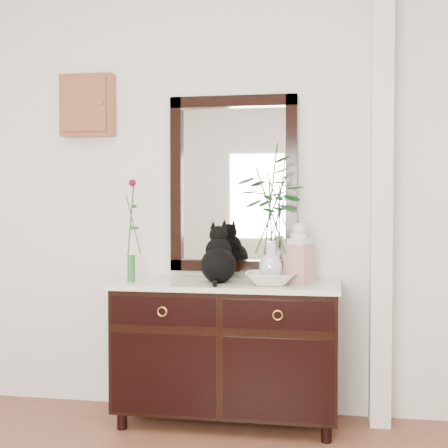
% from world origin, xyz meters
% --- Properties ---
extents(wall_back, '(3.60, 0.04, 2.70)m').
position_xyz_m(wall_back, '(0.00, 1.98, 1.35)').
color(wall_back, white).
rests_on(wall_back, ground).
extents(pilaster, '(0.12, 0.20, 2.70)m').
position_xyz_m(pilaster, '(1.00, 1.90, 1.35)').
color(pilaster, white).
rests_on(pilaster, ground).
extents(sideboard, '(1.33, 0.52, 0.82)m').
position_xyz_m(sideboard, '(0.10, 1.73, 0.47)').
color(sideboard, black).
rests_on(sideboard, ground).
extents(wall_mirror, '(0.80, 0.06, 1.10)m').
position_xyz_m(wall_mirror, '(0.10, 1.97, 1.44)').
color(wall_mirror, black).
rests_on(wall_mirror, wall_back).
extents(key_cabinet, '(0.35, 0.10, 0.40)m').
position_xyz_m(key_cabinet, '(-0.85, 1.94, 1.95)').
color(key_cabinet, brown).
rests_on(key_cabinet, wall_back).
extents(cat, '(0.29, 0.33, 0.34)m').
position_xyz_m(cat, '(0.05, 1.72, 1.02)').
color(cat, black).
rests_on(cat, sideboard).
extents(lotus_bowl, '(0.31, 0.31, 0.07)m').
position_xyz_m(lotus_bowl, '(0.37, 1.66, 0.89)').
color(lotus_bowl, silver).
rests_on(lotus_bowl, sideboard).
extents(vase_branches, '(0.47, 0.47, 0.81)m').
position_xyz_m(vase_branches, '(0.37, 1.66, 1.27)').
color(vase_branches, silver).
rests_on(vase_branches, lotus_bowl).
extents(bud_vase_rose, '(0.09, 0.09, 0.62)m').
position_xyz_m(bud_vase_rose, '(-0.47, 1.66, 1.16)').
color(bud_vase_rose, '#2E6E35').
rests_on(bud_vase_rose, sideboard).
extents(ginger_jar, '(0.18, 0.18, 0.37)m').
position_xyz_m(ginger_jar, '(0.52, 1.75, 1.03)').
color(ginger_jar, white).
rests_on(ginger_jar, sideboard).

